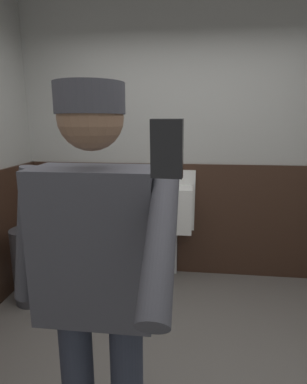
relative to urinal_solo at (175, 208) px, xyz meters
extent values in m
cube|color=#B2B2AD|center=(0.09, 0.22, 0.63)|extent=(3.97, 0.12, 2.81)
cube|color=#382319|center=(0.09, 0.14, -0.17)|extent=(3.37, 0.03, 1.21)
cube|color=white|center=(0.00, 0.13, 0.05)|extent=(0.40, 0.05, 0.65)
cube|color=white|center=(0.00, -0.04, 0.00)|extent=(0.34, 0.30, 0.45)
cylinder|color=#B7BABF|center=(0.00, 0.12, 0.34)|extent=(0.04, 0.04, 0.24)
cylinder|color=#B7BABF|center=(0.00, 0.09, -0.50)|extent=(0.05, 0.05, 0.55)
cube|color=#3F3F47|center=(-0.22, -1.95, 0.40)|extent=(0.46, 0.24, 0.60)
cylinder|color=#3F3F47|center=(-0.50, -1.95, 0.42)|extent=(0.17, 0.09, 0.56)
cylinder|color=#3F3F47|center=(0.05, -2.18, 0.54)|extent=(0.09, 0.50, 0.39)
sphere|color=#8C664C|center=(-0.22, -1.95, 0.88)|extent=(0.24, 0.24, 0.24)
cylinder|color=#3F3F47|center=(-0.22, -1.95, 0.94)|extent=(0.25, 0.25, 0.11)
cube|color=black|center=(0.09, -2.46, 0.81)|extent=(0.06, 0.03, 0.11)
cylinder|color=#38383D|center=(-1.29, -0.60, -0.43)|extent=(0.31, 0.31, 0.70)
camera|label=1|loc=(0.13, -3.04, 0.86)|focal=28.73mm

